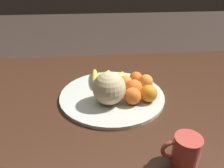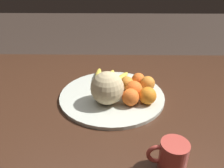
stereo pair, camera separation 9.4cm
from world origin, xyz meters
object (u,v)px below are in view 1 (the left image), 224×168
Objects in this scene: fruit_bowl at (112,95)px; ceramic_mug at (185,150)px; melon at (109,88)px; banana_bunch at (110,80)px; orange_back_left at (125,82)px; orange_front_left at (146,82)px; orange_mid_center at (149,94)px; kitchen_table at (124,116)px; orange_top_small at (136,78)px; orange_front_right at (134,88)px; orange_back_right at (133,96)px; produce_tag at (123,94)px.

ceramic_mug reaches higher than fruit_bowl.
melon is 0.56× the size of banana_bunch.
orange_front_left is at bearing -2.10° from orange_back_left.
kitchen_table is at bearing 162.27° from orange_mid_center.
fruit_bowl is at bearing -146.09° from orange_top_small.
banana_bunch is at bearing 109.30° from ceramic_mug.
orange_mid_center is (0.10, -0.03, 0.13)m from kitchen_table.
kitchen_table is 0.18m from melon.
orange_mid_center is at bearing -43.70° from orange_front_right.
orange_back_right is (-0.02, -0.06, -0.00)m from orange_front_right.
orange_front_left is 0.66× the size of produce_tag.
ceramic_mug reaches higher than orange_front_left.
orange_top_small is (0.07, 0.12, 0.12)m from kitchen_table.
melon is at bearing -157.39° from orange_front_right.
ceramic_mug is (0.10, -0.30, -0.00)m from orange_back_right.
orange_back_left is at bearing 52.61° from melon.
ceramic_mug is (0.19, -0.32, -0.04)m from melon.
kitchen_table is 0.14m from orange_front_right.
produce_tag is (0.05, -0.12, -0.01)m from banana_bunch.
ceramic_mug reaches higher than kitchen_table.
banana_bunch is at bearing 129.14° from orange_mid_center.
orange_front_right is 1.17× the size of orange_back_left.
fruit_bowl is 6.96× the size of orange_front_left.
orange_front_left is at bearing -47.93° from orange_top_small.
orange_back_right is at bearing -137.06° from banana_bunch.
orange_back_right reaches higher than banana_bunch.
orange_mid_center is (0.14, -0.18, 0.02)m from banana_bunch.
orange_front_left is 0.11m from orange_mid_center.
orange_mid_center is 0.32m from ceramic_mug.
orange_front_left is 0.90× the size of orange_front_right.
orange_front_right reaches higher than kitchen_table.
orange_mid_center is 1.02× the size of orange_back_right.
orange_back_left reaches higher than kitchen_table.
orange_mid_center is 1.14× the size of orange_back_left.
orange_mid_center is at bearing -97.21° from orange_front_left.
produce_tag is at bearing -136.71° from banana_bunch.
orange_front_right is at bearing 102.48° from ceramic_mug.
banana_bunch is 0.17m from orange_front_left.
banana_bunch reaches higher than kitchen_table.
orange_front_left is at bearing 30.93° from melon.
orange_back_left reaches higher than fruit_bowl.
kitchen_table is 23.72× the size of orange_back_right.
produce_tag is 0.86× the size of ceramic_mug.
orange_top_small is (0.06, 0.04, -0.00)m from orange_back_left.
orange_front_left is (0.16, 0.04, 0.04)m from fruit_bowl.
fruit_bowl is at bearing 154.17° from orange_mid_center.
orange_front_left reaches higher than orange_back_left.
banana_bunch is at bearing 135.61° from orange_back_left.
kitchen_table is 0.19m from orange_front_left.
orange_front_right is (0.04, 0.02, 0.13)m from kitchen_table.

